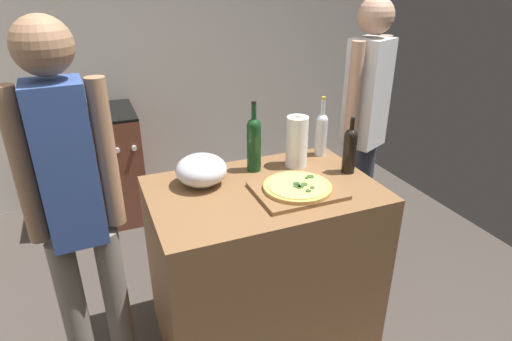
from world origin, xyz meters
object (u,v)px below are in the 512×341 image
(paper_towel_roll, at_px, (297,142))
(stove, at_px, (102,166))
(pizza, at_px, (298,187))
(wine_bottle_dark, at_px, (350,149))
(wine_bottle_clear, at_px, (254,142))
(wine_bottle_amber, at_px, (321,132))
(mixing_bowl, at_px, (201,170))
(person_in_red, at_px, (364,121))
(person_in_stripes, at_px, (76,207))

(paper_towel_roll, bearing_deg, stove, 123.41)
(paper_towel_roll, height_order, stove, paper_towel_roll)
(pizza, xyz_separation_m, wine_bottle_dark, (0.35, 0.11, 0.10))
(pizza, distance_m, paper_towel_roll, 0.33)
(wine_bottle_clear, relative_size, wine_bottle_amber, 1.10)
(mixing_bowl, relative_size, wine_bottle_amber, 0.74)
(paper_towel_roll, height_order, person_in_red, person_in_red)
(paper_towel_roll, bearing_deg, person_in_red, 20.60)
(person_in_stripes, bearing_deg, person_in_red, 14.64)
(wine_bottle_dark, height_order, wine_bottle_amber, wine_bottle_amber)
(wine_bottle_clear, bearing_deg, paper_towel_roll, -7.39)
(paper_towel_roll, distance_m, person_in_stripes, 1.13)
(wine_bottle_amber, xyz_separation_m, person_in_red, (0.39, 0.13, -0.03))
(pizza, bearing_deg, wine_bottle_clear, 106.89)
(wine_bottle_clear, distance_m, person_in_red, 0.84)
(person_in_red, bearing_deg, wine_bottle_clear, -166.96)
(pizza, distance_m, stove, 2.00)
(mixing_bowl, relative_size, wine_bottle_clear, 0.67)
(wine_bottle_clear, distance_m, person_in_stripes, 0.91)
(person_in_stripes, bearing_deg, paper_towel_roll, 11.35)
(wine_bottle_clear, bearing_deg, mixing_bowl, -168.72)
(mixing_bowl, distance_m, stove, 1.65)
(wine_bottle_clear, relative_size, person_in_stripes, 0.22)
(pizza, distance_m, mixing_bowl, 0.47)
(mixing_bowl, bearing_deg, paper_towel_roll, 3.19)
(pizza, relative_size, wine_bottle_clear, 0.87)
(stove, bearing_deg, wine_bottle_clear, -62.90)
(paper_towel_roll, bearing_deg, wine_bottle_amber, 23.09)
(wine_bottle_clear, xyz_separation_m, person_in_red, (0.82, 0.19, -0.05))
(mixing_bowl, distance_m, wine_bottle_amber, 0.74)
(paper_towel_roll, distance_m, wine_bottle_amber, 0.21)
(wine_bottle_clear, bearing_deg, wine_bottle_amber, 7.16)
(stove, bearing_deg, wine_bottle_dark, -54.34)
(paper_towel_roll, xyz_separation_m, person_in_stripes, (-1.10, -0.22, -0.04))
(pizza, height_order, person_in_stripes, person_in_stripes)
(paper_towel_roll, height_order, person_in_stripes, person_in_stripes)
(person_in_red, bearing_deg, paper_towel_roll, -159.40)
(pizza, relative_size, person_in_red, 0.19)
(wine_bottle_dark, height_order, wine_bottle_clear, wine_bottle_clear)
(paper_towel_roll, xyz_separation_m, wine_bottle_dark, (0.21, -0.18, -0.01))
(person_in_stripes, bearing_deg, wine_bottle_dark, 1.90)
(wine_bottle_amber, height_order, stove, wine_bottle_amber)
(paper_towel_roll, bearing_deg, person_in_stripes, -168.65)
(stove, distance_m, person_in_red, 2.07)
(pizza, height_order, mixing_bowl, mixing_bowl)
(pizza, relative_size, wine_bottle_amber, 0.96)
(wine_bottle_amber, bearing_deg, paper_towel_roll, -156.91)
(person_in_stripes, bearing_deg, stove, 85.40)
(mixing_bowl, xyz_separation_m, wine_bottle_clear, (0.30, 0.06, 0.08))
(person_in_red, bearing_deg, stove, 141.17)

